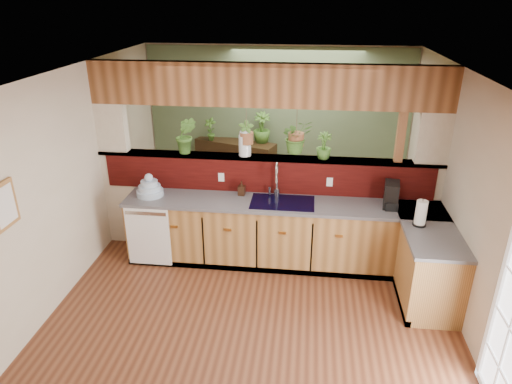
# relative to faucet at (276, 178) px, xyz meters

# --- Properties ---
(ground) EXTENTS (4.60, 7.00, 0.01)m
(ground) POSITION_rel_faucet_xyz_m (-0.16, -1.13, -1.17)
(ground) COLOR #5B2F1C
(ground) RESTS_ON ground
(ceiling) EXTENTS (4.60, 7.00, 0.01)m
(ceiling) POSITION_rel_faucet_xyz_m (-0.16, -1.13, 1.43)
(ceiling) COLOR brown
(ceiling) RESTS_ON ground
(wall_back) EXTENTS (4.60, 0.02, 2.60)m
(wall_back) POSITION_rel_faucet_xyz_m (-0.16, 2.37, 0.13)
(wall_back) COLOR beige
(wall_back) RESTS_ON ground
(wall_left) EXTENTS (0.02, 7.00, 2.60)m
(wall_left) POSITION_rel_faucet_xyz_m (-2.46, -1.13, 0.13)
(wall_left) COLOR beige
(wall_left) RESTS_ON ground
(wall_right) EXTENTS (0.02, 7.00, 2.60)m
(wall_right) POSITION_rel_faucet_xyz_m (2.14, -1.13, 0.13)
(wall_right) COLOR beige
(wall_right) RESTS_ON ground
(pass_through_partition) EXTENTS (4.60, 0.21, 2.60)m
(pass_through_partition) POSITION_rel_faucet_xyz_m (-0.13, 0.22, 0.02)
(pass_through_partition) COLOR beige
(pass_through_partition) RESTS_ON ground
(pass_through_ledge) EXTENTS (4.60, 0.21, 0.04)m
(pass_through_ledge) POSITION_rel_faucet_xyz_m (-0.16, 0.22, 0.20)
(pass_through_ledge) COLOR brown
(pass_through_ledge) RESTS_ON ground
(header_beam) EXTENTS (4.60, 0.15, 0.55)m
(header_beam) POSITION_rel_faucet_xyz_m (-0.16, 0.22, 1.16)
(header_beam) COLOR brown
(header_beam) RESTS_ON ground
(sage_backwall) EXTENTS (4.55, 0.02, 2.55)m
(sage_backwall) POSITION_rel_faucet_xyz_m (-0.16, 2.35, 0.13)
(sage_backwall) COLOR #516646
(sage_backwall) RESTS_ON ground
(countertop) EXTENTS (4.14, 1.52, 0.90)m
(countertop) POSITION_rel_faucet_xyz_m (0.68, -0.26, -0.72)
(countertop) COLOR olive
(countertop) RESTS_ON ground
(dishwasher) EXTENTS (0.58, 0.03, 0.82)m
(dishwasher) POSITION_rel_faucet_xyz_m (-1.64, -0.46, -0.71)
(dishwasher) COLOR white
(dishwasher) RESTS_ON ground
(navy_sink) EXTENTS (0.82, 0.50, 0.18)m
(navy_sink) POSITION_rel_faucet_xyz_m (0.09, -0.15, -0.35)
(navy_sink) COLOR black
(navy_sink) RESTS_ON countertop
(framed_print) EXTENTS (0.04, 0.35, 0.45)m
(framed_print) POSITION_rel_faucet_xyz_m (-2.43, -1.93, 0.38)
(framed_print) COLOR olive
(framed_print) RESTS_ON wall_left
(faucet) EXTENTS (0.22, 0.22, 0.50)m
(faucet) POSITION_rel_faucet_xyz_m (0.00, 0.00, 0.00)
(faucet) COLOR #B7B7B2
(faucet) RESTS_ON countertop
(dish_stack) EXTENTS (0.36, 0.36, 0.31)m
(dish_stack) POSITION_rel_faucet_xyz_m (-1.67, -0.14, -0.17)
(dish_stack) COLOR #AAC1DB
(dish_stack) RESTS_ON countertop
(soap_dispenser) EXTENTS (0.10, 0.10, 0.20)m
(soap_dispenser) POSITION_rel_faucet_xyz_m (-0.46, 0.02, -0.17)
(soap_dispenser) COLOR #3B2315
(soap_dispenser) RESTS_ON countertop
(coffee_maker) EXTENTS (0.17, 0.29, 0.33)m
(coffee_maker) POSITION_rel_faucet_xyz_m (1.45, -0.13, -0.12)
(coffee_maker) COLOR black
(coffee_maker) RESTS_ON countertop
(paper_towel) EXTENTS (0.15, 0.15, 0.33)m
(paper_towel) POSITION_rel_faucet_xyz_m (1.72, -0.59, -0.12)
(paper_towel) COLOR black
(paper_towel) RESTS_ON countertop
(glass_jar) EXTENTS (0.16, 0.16, 0.37)m
(glass_jar) POSITION_rel_faucet_xyz_m (-0.44, 0.22, 0.41)
(glass_jar) COLOR silver
(glass_jar) RESTS_ON pass_through_ledge
(ledge_plant_left) EXTENTS (0.29, 0.24, 0.50)m
(ledge_plant_left) POSITION_rel_faucet_xyz_m (-1.24, 0.22, 0.47)
(ledge_plant_left) COLOR #3A6723
(ledge_plant_left) RESTS_ON pass_through_ledge
(ledge_plant_right) EXTENTS (0.20, 0.20, 0.35)m
(ledge_plant_right) POSITION_rel_faucet_xyz_m (0.59, 0.22, 0.40)
(ledge_plant_right) COLOR #3A6723
(ledge_plant_right) RESTS_ON pass_through_ledge
(hanging_plant_a) EXTENTS (0.23, 0.18, 0.50)m
(hanging_plant_a) POSITION_rel_faucet_xyz_m (-0.42, 0.22, 0.62)
(hanging_plant_a) COLOR brown
(hanging_plant_a) RESTS_ON header_beam
(hanging_plant_b) EXTENTS (0.50, 0.47, 0.56)m
(hanging_plant_b) POSITION_rel_faucet_xyz_m (0.23, 0.22, 0.70)
(hanging_plant_b) COLOR brown
(hanging_plant_b) RESTS_ON header_beam
(shelving_console) EXTENTS (1.49, 0.83, 0.96)m
(shelving_console) POSITION_rel_faucet_xyz_m (-0.89, 2.12, -0.67)
(shelving_console) COLOR black
(shelving_console) RESTS_ON ground
(shelf_plant_a) EXTENTS (0.25, 0.21, 0.41)m
(shelf_plant_a) POSITION_rel_faucet_xyz_m (-1.32, 2.12, 0.02)
(shelf_plant_a) COLOR #3A6723
(shelf_plant_a) RESTS_ON shelving_console
(shelf_plant_b) EXTENTS (0.36, 0.36, 0.53)m
(shelf_plant_b) POSITION_rel_faucet_xyz_m (-0.42, 2.12, 0.08)
(shelf_plant_b) COLOR #3A6723
(shelf_plant_b) RESTS_ON shelving_console
(floor_plant) EXTENTS (0.72, 0.65, 0.74)m
(floor_plant) POSITION_rel_faucet_xyz_m (0.61, 1.65, -0.80)
(floor_plant) COLOR #3A6723
(floor_plant) RESTS_ON ground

